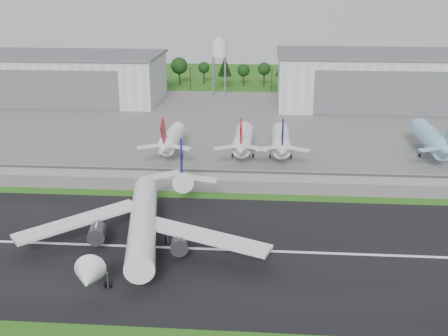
# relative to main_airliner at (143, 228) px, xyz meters

# --- Properties ---
(ground) EXTENTS (600.00, 600.00, 0.00)m
(ground) POSITION_rel_main_airliner_xyz_m (6.60, -9.57, -4.89)
(ground) COLOR #285B15
(ground) RESTS_ON ground
(runway) EXTENTS (320.00, 60.00, 0.10)m
(runway) POSITION_rel_main_airliner_xyz_m (6.60, 0.43, -4.84)
(runway) COLOR black
(runway) RESTS_ON ground
(runway_centerline) EXTENTS (220.00, 1.00, 0.02)m
(runway_centerline) POSITION_rel_main_airliner_xyz_m (6.60, 0.43, -4.78)
(runway_centerline) COLOR white
(runway_centerline) RESTS_ON runway
(apron) EXTENTS (320.00, 150.00, 0.10)m
(apron) POSITION_rel_main_airliner_xyz_m (6.60, 110.43, -4.84)
(apron) COLOR slate
(apron) RESTS_ON ground
(blast_fence) EXTENTS (240.00, 0.61, 3.50)m
(blast_fence) POSITION_rel_main_airliner_xyz_m (6.60, 45.42, -3.09)
(blast_fence) COLOR gray
(blast_fence) RESTS_ON ground
(hangar_west) EXTENTS (97.00, 44.00, 23.20)m
(hangar_west) POSITION_rel_main_airliner_xyz_m (-73.40, 155.35, 6.74)
(hangar_west) COLOR silver
(hangar_west) RESTS_ON ground
(hangar_east) EXTENTS (102.00, 47.00, 25.20)m
(hangar_east) POSITION_rel_main_airliner_xyz_m (81.60, 155.35, 7.73)
(hangar_east) COLOR silver
(hangar_east) RESTS_ON ground
(water_tower) EXTENTS (8.40, 8.40, 29.40)m
(water_tower) POSITION_rel_main_airliner_xyz_m (1.60, 175.43, 19.66)
(water_tower) COLOR #99999E
(water_tower) RESTS_ON ground
(utility_poles) EXTENTS (230.00, 3.00, 12.00)m
(utility_poles) POSITION_rel_main_airliner_xyz_m (6.60, 190.43, -4.89)
(utility_poles) COLOR black
(utility_poles) RESTS_ON ground
(treeline) EXTENTS (320.00, 16.00, 22.00)m
(treeline) POSITION_rel_main_airliner_xyz_m (6.60, 205.43, -4.89)
(treeline) COLOR black
(treeline) RESTS_ON ground
(main_airliner) EXTENTS (56.33, 59.04, 18.17)m
(main_airliner) POSITION_rel_main_airliner_xyz_m (0.00, 0.00, 0.00)
(main_airliner) COLOR white
(main_airliner) RESTS_ON runway
(parked_jet_red_a) EXTENTS (7.36, 31.29, 16.59)m
(parked_jet_red_a) POSITION_rel_main_airliner_xyz_m (-5.24, 66.98, 1.19)
(parked_jet_red_a) COLOR white
(parked_jet_red_a) RESTS_ON ground
(parked_jet_red_b) EXTENTS (7.36, 31.29, 16.87)m
(parked_jet_red_b) POSITION_rel_main_airliner_xyz_m (18.82, 67.02, 1.46)
(parked_jet_red_b) COLOR white
(parked_jet_red_b) RESTS_ON ground
(parked_jet_navy) EXTENTS (7.36, 31.29, 16.86)m
(parked_jet_navy) POSITION_rel_main_airliner_xyz_m (31.44, 67.01, 1.45)
(parked_jet_navy) COLOR white
(parked_jet_navy) RESTS_ON ground
(parked_jet_skyblue) EXTENTS (7.36, 37.29, 17.17)m
(parked_jet_skyblue) POSITION_rel_main_airliner_xyz_m (81.45, 72.05, 1.70)
(parked_jet_skyblue) COLOR #86C6E8
(parked_jet_skyblue) RESTS_ON ground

